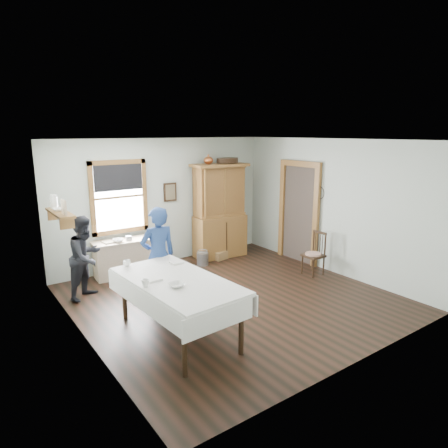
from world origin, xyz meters
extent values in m
cube|color=black|center=(0.00, 0.00, 0.01)|extent=(5.00, 5.00, 0.01)
cube|color=silver|center=(0.00, 0.00, 2.70)|extent=(5.00, 5.00, 0.01)
cube|color=beige|center=(0.00, 2.50, 1.35)|extent=(5.00, 0.01, 2.70)
cube|color=beige|center=(0.00, -2.50, 1.35)|extent=(5.00, 0.01, 2.70)
cube|color=beige|center=(-2.50, 0.00, 1.35)|extent=(0.01, 5.00, 2.70)
cube|color=beige|center=(2.50, 0.00, 1.35)|extent=(0.01, 5.00, 2.70)
cube|color=white|center=(-1.00, 2.48, 1.55)|extent=(1.00, 0.02, 1.30)
cube|color=olive|center=(-1.00, 2.46, 2.25)|extent=(1.18, 0.06, 0.09)
cube|color=olive|center=(-1.00, 2.46, 0.85)|extent=(1.18, 0.06, 0.09)
cube|color=olive|center=(-1.54, 2.46, 1.55)|extent=(0.09, 0.06, 1.48)
cube|color=olive|center=(-0.46, 2.46, 1.55)|extent=(0.09, 0.06, 1.48)
cube|color=black|center=(-1.00, 2.44, 1.94)|extent=(0.98, 0.03, 0.51)
cube|color=#3F352D|center=(2.47, 0.85, 1.05)|extent=(0.03, 0.90, 2.10)
cube|color=olive|center=(2.44, 0.34, 1.05)|extent=(0.08, 0.12, 2.10)
cube|color=olive|center=(2.44, 1.36, 1.05)|extent=(0.08, 0.12, 2.10)
cube|color=olive|center=(2.44, 0.85, 2.16)|extent=(0.08, 1.14, 0.12)
cube|color=olive|center=(-2.37, 1.50, 1.55)|extent=(0.24, 1.00, 0.04)
cube|color=olive|center=(-2.37, 1.10, 1.45)|extent=(0.22, 0.03, 0.18)
cube|color=olive|center=(-2.37, 1.90, 1.45)|extent=(0.22, 0.03, 0.18)
cube|color=#CCAE8D|center=(-2.37, 1.20, 1.68)|extent=(0.03, 0.22, 0.24)
cylinder|color=white|center=(-2.37, 1.85, 1.68)|extent=(0.12, 0.12, 0.22)
cube|color=black|center=(0.15, 2.46, 1.55)|extent=(0.30, 0.04, 0.40)
torus|color=black|center=(2.45, 0.30, 1.72)|extent=(0.01, 0.27, 0.27)
cube|color=#CCAE8D|center=(-1.04, 2.17, 0.37)|extent=(1.31, 0.58, 0.73)
cube|color=olive|center=(1.22, 2.12, 1.07)|extent=(1.30, 0.70, 2.14)
cube|color=white|center=(-1.40, -0.58, 0.42)|extent=(1.24, 2.16, 0.84)
cube|color=black|center=(2.04, 0.00, 0.44)|extent=(0.41, 0.41, 0.88)
cube|color=gray|center=(0.55, 1.81, 0.14)|extent=(0.31, 0.31, 0.27)
cube|color=olive|center=(1.07, 1.91, 0.09)|extent=(0.35, 0.27, 0.18)
imported|color=navy|center=(-1.11, 0.55, 0.77)|extent=(0.58, 0.40, 1.53)
imported|color=black|center=(-2.01, 1.53, 0.67)|extent=(0.83, 0.79, 1.34)
imported|color=white|center=(-1.74, 0.36, 0.89)|extent=(0.14, 0.14, 0.09)
imported|color=white|center=(-1.86, -0.58, 0.89)|extent=(0.12, 0.12, 0.10)
imported|color=white|center=(-1.53, -0.83, 0.87)|extent=(0.24, 0.24, 0.06)
imported|color=brown|center=(-1.48, 2.17, 0.74)|extent=(0.17, 0.22, 0.02)
imported|color=white|center=(-1.22, 2.09, 0.76)|extent=(0.27, 0.27, 0.07)
imported|color=white|center=(-2.37, 1.55, 1.60)|extent=(0.22, 0.22, 0.05)
camera|label=1|loc=(-3.88, -5.19, 2.83)|focal=32.00mm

